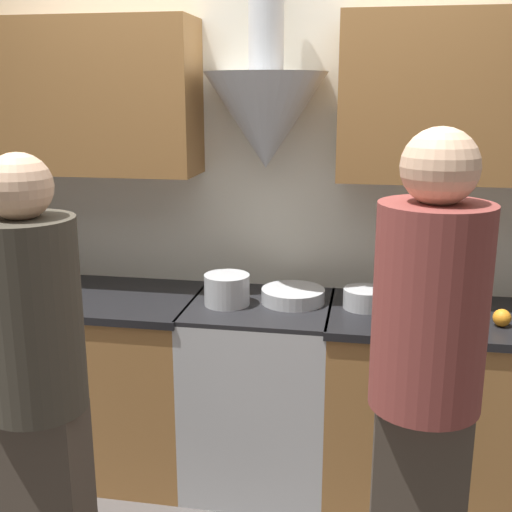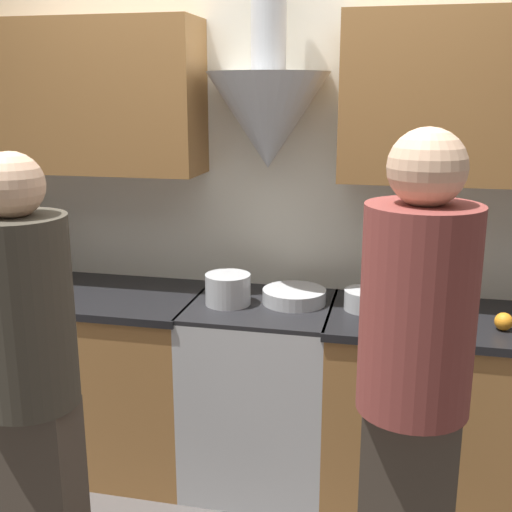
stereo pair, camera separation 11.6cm
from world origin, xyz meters
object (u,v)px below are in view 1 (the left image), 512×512
at_px(stock_pot, 227,290).
at_px(person_foreground_left, 37,386).
at_px(orange_fruit, 502,318).
at_px(mixing_bowl, 293,296).
at_px(wine_bottle_6, 6,262).
at_px(saucepan, 364,298).
at_px(stove_range, 260,392).
at_px(person_foreground_right, 424,389).

distance_m(stock_pot, person_foreground_left, 1.06).
bearing_deg(orange_fruit, mixing_bowl, 170.06).
relative_size(mixing_bowl, person_foreground_left, 0.17).
relative_size(wine_bottle_6, saucepan, 1.86).
bearing_deg(saucepan, wine_bottle_6, -178.46).
height_order(orange_fruit, saucepan, saucepan).
relative_size(stove_range, person_foreground_left, 0.54).
bearing_deg(saucepan, stove_range, -176.86).
height_order(stove_range, wine_bottle_6, wine_bottle_6).
height_order(wine_bottle_6, person_foreground_left, person_foreground_left).
bearing_deg(stove_range, orange_fruit, -6.05).
distance_m(stove_range, wine_bottle_6, 1.36).
bearing_deg(mixing_bowl, person_foreground_right, -62.14).
distance_m(stove_range, stock_pot, 0.53).
relative_size(wine_bottle_6, stock_pot, 1.71).
xyz_separation_m(wine_bottle_6, saucepan, (1.70, 0.05, -0.10)).
xyz_separation_m(mixing_bowl, person_foreground_left, (-0.69, -1.06, -0.00)).
bearing_deg(stock_pot, person_foreground_left, -112.15).
bearing_deg(orange_fruit, person_foreground_right, -114.61).
height_order(orange_fruit, person_foreground_left, person_foreground_left).
bearing_deg(orange_fruit, wine_bottle_6, 177.75).
height_order(saucepan, person_foreground_left, person_foreground_left).
distance_m(wine_bottle_6, person_foreground_left, 1.21).
xyz_separation_m(stove_range, person_foreground_right, (0.66, -0.92, 0.52)).
bearing_deg(stove_range, saucepan, 3.14).
height_order(stock_pot, orange_fruit, stock_pot).
bearing_deg(person_foreground_right, saucepan, 101.25).
xyz_separation_m(saucepan, person_foreground_left, (-1.01, -1.04, -0.01)).
bearing_deg(saucepan, person_foreground_right, -78.75).
bearing_deg(mixing_bowl, orange_fruit, -9.94).
bearing_deg(person_foreground_left, orange_fruit, 29.91).
xyz_separation_m(stove_range, person_foreground_left, (-0.54, -1.01, 0.47)).
bearing_deg(stove_range, person_foreground_left, -118.26).
xyz_separation_m(stock_pot, person_foreground_right, (0.80, -0.89, 0.01)).
bearing_deg(saucepan, stock_pot, -174.50).
distance_m(stove_range, orange_fruit, 1.14).
relative_size(orange_fruit, person_foreground_left, 0.04).
height_order(stove_range, saucepan, saucepan).
bearing_deg(wine_bottle_6, person_foreground_right, -25.48).
bearing_deg(saucepan, mixing_bowl, 176.45).
distance_m(stock_pot, mixing_bowl, 0.30).
bearing_deg(person_foreground_right, wine_bottle_6, 154.52).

